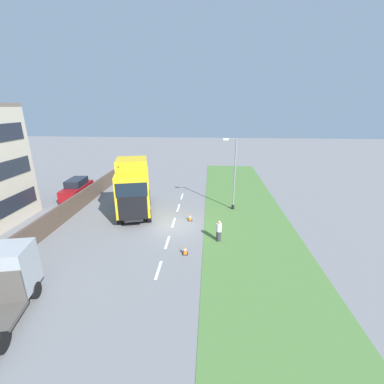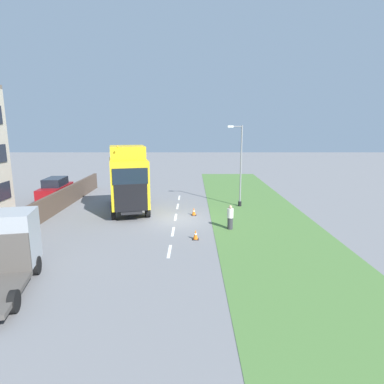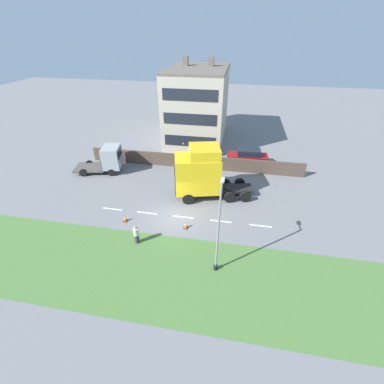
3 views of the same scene
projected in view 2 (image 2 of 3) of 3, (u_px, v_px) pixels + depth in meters
ground_plane at (175, 220)px, 22.21m from camera, size 120.00×120.00×0.00m
grass_verge at (262, 220)px, 22.21m from camera, size 7.00×44.00×0.01m
lane_markings at (176, 217)px, 22.90m from camera, size 0.16×14.60×0.00m
boundary_wall at (44, 209)px, 22.06m from camera, size 0.25×24.00×1.54m
lorry_cab at (129, 181)px, 23.27m from camera, size 4.21×7.51×5.12m
flatbed_truck at (4, 247)px, 13.17m from camera, size 3.27×5.40×2.87m
parked_car at (55, 190)px, 27.86m from camera, size 2.00×4.66×2.00m
lamp_post at (240, 169)px, 25.47m from camera, size 1.26×0.27×6.46m
pedestrian at (230, 218)px, 20.06m from camera, size 0.39×0.39×1.56m
traffic_cone_lead at (196, 235)px, 18.33m from camera, size 0.36×0.36×0.58m
traffic_cone_trailing at (194, 212)px, 23.33m from camera, size 0.36×0.36×0.58m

